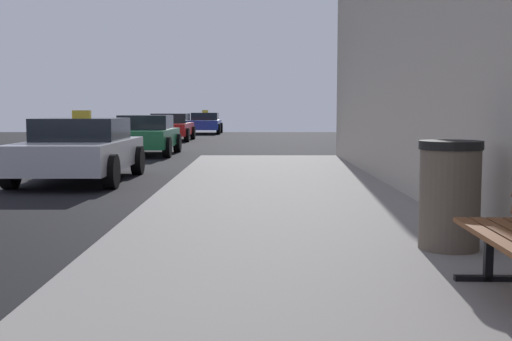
% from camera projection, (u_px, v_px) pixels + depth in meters
% --- Properties ---
extents(trash_bin, '(0.58, 0.58, 1.01)m').
position_uv_depth(trash_bin, '(447.00, 195.00, 6.03)').
color(trash_bin, brown).
rests_on(trash_bin, sidewalk).
extents(car_silver, '(2.06, 4.21, 1.43)m').
position_uv_depth(car_silver, '(78.00, 149.00, 13.21)').
color(car_silver, '#B7B7BF').
rests_on(car_silver, ground_plane).
extents(car_green, '(1.96, 4.04, 1.27)m').
position_uv_depth(car_green, '(143.00, 135.00, 20.89)').
color(car_green, '#196638').
rests_on(car_green, ground_plane).
extents(car_red, '(2.06, 4.41, 1.27)m').
position_uv_depth(car_red, '(168.00, 127.00, 30.67)').
color(car_red, red).
rests_on(car_red, ground_plane).
extents(car_blue, '(2.02, 4.20, 1.43)m').
position_uv_depth(car_blue, '(203.00, 123.00, 39.80)').
color(car_blue, '#233899').
rests_on(car_blue, ground_plane).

